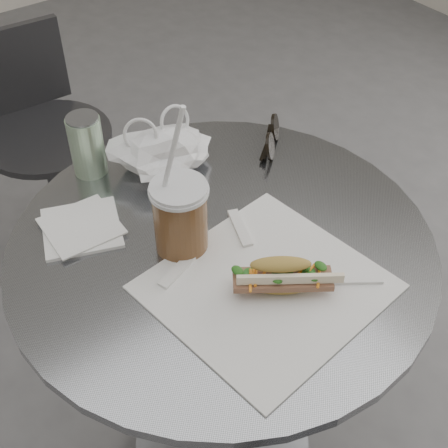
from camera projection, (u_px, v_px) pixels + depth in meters
cafe_table at (222, 336)px, 1.29m from camera, size 0.76×0.76×0.74m
chair_far at (50, 164)px, 1.95m from camera, size 0.38×0.39×0.72m
sandwich_paper at (266, 287)px, 1.02m from camera, size 0.38×0.37×0.00m
banh_mi at (282, 276)px, 1.00m from camera, size 0.20×0.18×0.07m
iced_coffee at (180, 216)px, 1.05m from camera, size 0.10×0.10×0.29m
sunglasses at (271, 139)px, 1.29m from camera, size 0.11×0.10×0.06m
plastic_bag at (164, 153)px, 1.22m from camera, size 0.22×0.19×0.09m
napkin_stack at (81, 227)px, 1.12m from camera, size 0.18×0.18×0.01m
drink_can at (87, 145)px, 1.21m from camera, size 0.07×0.07×0.13m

